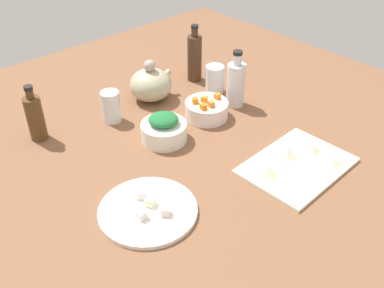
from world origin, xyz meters
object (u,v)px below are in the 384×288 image
(teapot, at_px, (151,84))
(cutting_board, at_px, (297,166))
(bowl_carrots, at_px, (207,110))
(bottle_0, at_px, (236,83))
(drinking_glass_0, at_px, (111,107))
(bottle_2, at_px, (35,117))
(plate_tofu, at_px, (148,211))
(bottle_1, at_px, (195,57))
(drinking_glass_1, at_px, (215,79))
(bowl_greens, at_px, (163,132))

(teapot, bearing_deg, cutting_board, -84.02)
(bowl_carrots, distance_m, bottle_0, 0.14)
(drinking_glass_0, bearing_deg, bowl_carrots, -38.74)
(cutting_board, distance_m, bottle_2, 0.79)
(plate_tofu, xyz_separation_m, drinking_glass_0, (0.18, 0.42, 0.05))
(teapot, xyz_separation_m, drinking_glass_0, (-0.18, -0.03, -0.01))
(bottle_1, height_order, drinking_glass_0, bottle_1)
(bottle_0, relative_size, drinking_glass_1, 1.94)
(plate_tofu, xyz_separation_m, teapot, (0.36, 0.45, 0.05))
(bottle_1, distance_m, bottle_2, 0.62)
(teapot, xyz_separation_m, bottle_0, (0.19, -0.23, 0.02))
(bowl_carrots, distance_m, drinking_glass_1, 0.18)
(bowl_carrots, relative_size, bottle_2, 0.79)
(bottle_2, xyz_separation_m, drinking_glass_1, (0.61, -0.16, -0.02))
(teapot, bearing_deg, plate_tofu, -129.16)
(bowl_greens, height_order, bowl_carrots, bowl_greens)
(teapot, distance_m, bottle_1, 0.22)
(cutting_board, xyz_separation_m, bowl_carrots, (-0.00, 0.37, 0.02))
(cutting_board, xyz_separation_m, bottle_0, (0.13, 0.36, 0.08))
(teapot, relative_size, drinking_glass_0, 1.56)
(drinking_glass_0, bearing_deg, bottle_1, 4.61)
(teapot, relative_size, bottle_0, 0.82)
(bowl_carrots, distance_m, bottle_2, 0.54)
(bowl_greens, xyz_separation_m, drinking_glass_0, (-0.05, 0.20, 0.02))
(bottle_0, bearing_deg, bottle_2, 155.85)
(plate_tofu, relative_size, bowl_greens, 1.77)
(bowl_greens, relative_size, teapot, 0.86)
(bowl_carrots, distance_m, bottle_1, 0.28)
(plate_tofu, height_order, bottle_1, bottle_1)
(plate_tofu, xyz_separation_m, bottle_0, (0.55, 0.22, 0.08))
(bottle_0, bearing_deg, bowl_carrots, 177.12)
(plate_tofu, bearing_deg, bottle_2, 95.31)
(bowl_carrots, bearing_deg, bottle_0, -2.88)
(bottle_1, bearing_deg, drinking_glass_0, -175.39)
(teapot, distance_m, bottle_0, 0.30)
(bottle_0, distance_m, drinking_glass_0, 0.42)
(bottle_1, xyz_separation_m, bottle_2, (-0.62, 0.03, -0.02))
(bottle_1, relative_size, drinking_glass_0, 2.06)
(bottle_1, bearing_deg, drinking_glass_1, -96.75)
(cutting_board, xyz_separation_m, teapot, (-0.06, 0.59, 0.05))
(bottle_0, xyz_separation_m, drinking_glass_1, (0.01, 0.11, -0.03))
(plate_tofu, height_order, bowl_carrots, bowl_carrots)
(plate_tofu, distance_m, bottle_1, 0.74)
(cutting_board, distance_m, teapot, 0.59)
(cutting_board, bearing_deg, drinking_glass_1, 73.69)
(plate_tofu, distance_m, bottle_2, 0.50)
(teapot, bearing_deg, bowl_greens, -120.29)
(plate_tofu, bearing_deg, drinking_glass_1, 30.44)
(bottle_1, height_order, bottle_2, bottle_1)
(bowl_greens, relative_size, drinking_glass_1, 1.38)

